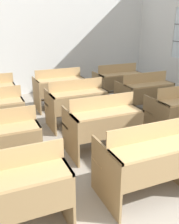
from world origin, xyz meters
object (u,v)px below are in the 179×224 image
at_px(bench_front_left, 11,191).
at_px(bench_back_center, 59,88).
at_px(wastepaper_bin, 147,83).
at_px(bench_second_center, 102,123).
at_px(bench_third_right, 144,93).
at_px(bench_back_right, 117,82).
at_px(bench_front_center, 147,159).
at_px(bench_third_center, 76,102).

distance_m(bench_front_left, bench_back_center, 3.86).
relative_size(bench_front_left, wastepaper_bin, 3.00).
relative_size(bench_second_center, bench_third_right, 1.00).
bearing_deg(bench_back_right, wastepaper_bin, 25.02).
relative_size(bench_front_center, wastepaper_bin, 3.00).
relative_size(bench_third_center, bench_back_center, 1.00).
bearing_deg(bench_front_center, bench_second_center, 89.78).
height_order(bench_third_center, wastepaper_bin, bench_third_center).
bearing_deg(bench_third_center, bench_front_left, -123.76).
bearing_deg(bench_third_right, bench_back_right, 91.22).
distance_m(bench_back_right, wastepaper_bin, 1.62).
xyz_separation_m(bench_second_center, wastepaper_bin, (3.01, 3.01, -0.31)).
height_order(bench_front_left, wastepaper_bin, bench_front_left).
xyz_separation_m(bench_front_left, wastepaper_bin, (4.57, 4.19, -0.31)).
bearing_deg(bench_third_center, bench_back_center, 89.49).
bearing_deg(bench_back_center, bench_front_left, -114.04).
bearing_deg(bench_back_center, bench_third_center, -90.51).
xyz_separation_m(bench_front_left, bench_third_center, (1.56, 2.34, 0.00)).
height_order(bench_third_right, bench_back_right, same).
bearing_deg(bench_third_right, bench_front_center, -124.07).
bearing_deg(bench_back_right, bench_front_left, -131.71).
relative_size(bench_second_center, bench_back_center, 1.00).
xyz_separation_m(bench_third_right, wastepaper_bin, (1.41, 1.84, -0.31)).
bearing_deg(bench_front_center, bench_front_left, 179.09).
height_order(bench_front_center, bench_third_right, same).
bearing_deg(bench_back_center, bench_third_right, -36.64).
relative_size(bench_third_right, bench_back_center, 1.00).
distance_m(bench_third_center, bench_third_right, 1.60).
distance_m(bench_second_center, bench_third_right, 1.98).
distance_m(bench_second_center, bench_back_center, 2.35).
height_order(bench_third_right, bench_back_center, same).
distance_m(bench_third_right, bench_back_center, 1.97).
bearing_deg(bench_back_right, bench_front_center, -114.05).
bearing_deg(bench_third_right, bench_front_left, -143.37).
xyz_separation_m(bench_second_center, bench_back_right, (1.58, 2.34, 0.00)).
relative_size(bench_front_left, bench_front_center, 1.00).
bearing_deg(bench_third_center, bench_second_center, -90.24).
relative_size(bench_front_left, bench_back_right, 1.00).
relative_size(bench_front_left, bench_back_center, 1.00).
bearing_deg(wastepaper_bin, bench_back_right, -154.98).
xyz_separation_m(bench_front_left, bench_back_center, (1.57, 3.53, 0.00)).
bearing_deg(wastepaper_bin, bench_second_center, -135.02).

